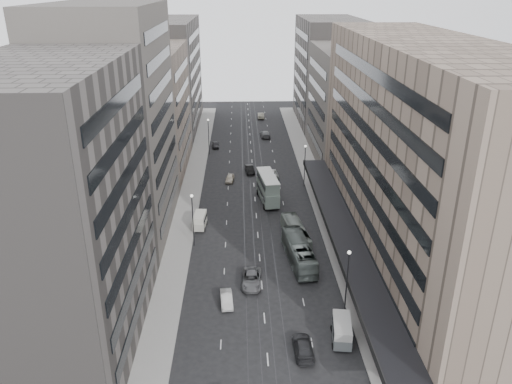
{
  "coord_description": "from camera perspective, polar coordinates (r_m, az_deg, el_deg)",
  "views": [
    {
      "loc": [
        -2.62,
        -54.33,
        36.56
      ],
      "look_at": [
        -0.23,
        16.67,
        6.6
      ],
      "focal_mm": 35.0,
      "sensor_mm": 36.0,
      "label": 1
    }
  ],
  "objects": [
    {
      "name": "sedan_6",
      "position": [
        101.34,
        1.77,
        2.14
      ],
      "size": [
        2.82,
        5.37,
        1.44
      ],
      "primitive_type": "imported",
      "rotation": [
        0.0,
        0.0,
        3.23
      ],
      "color": "#B4B3AF",
      "rests_on": "ground"
    },
    {
      "name": "sidewalk_right",
      "position": [
        99.89,
        6.63,
        1.28
      ],
      "size": [
        4.0,
        125.0,
        0.15
      ],
      "primitive_type": "cube",
      "color": "gray",
      "rests_on": "ground"
    },
    {
      "name": "building_left_b",
      "position": [
        78.2,
        -15.97,
        7.5
      ],
      "size": [
        15.0,
        26.0,
        34.0
      ],
      "primitive_type": "cube",
      "color": "#524E47",
      "rests_on": "ground"
    },
    {
      "name": "panel_van",
      "position": [
        80.44,
        -6.43,
        -3.23
      ],
      "size": [
        2.2,
        4.08,
        2.49
      ],
      "rotation": [
        0.0,
        0.0,
        -0.08
      ],
      "color": "#B6B3A4",
      "rests_on": "ground"
    },
    {
      "name": "vw_microbus",
      "position": [
        57.48,
        9.78,
        -15.27
      ],
      "size": [
        2.58,
        4.8,
        2.48
      ],
      "rotation": [
        0.0,
        0.0,
        -0.13
      ],
      "color": "#53585A",
      "rests_on": "ground"
    },
    {
      "name": "sidewalk_left",
      "position": [
        99.25,
        -7.21,
        1.11
      ],
      "size": [
        4.0,
        125.0,
        0.15
      ],
      "primitive_type": "cube",
      "color": "gray",
      "rests_on": "ground"
    },
    {
      "name": "sedan_1",
      "position": [
        62.68,
        -3.39,
        -12.12
      ],
      "size": [
        1.76,
        4.13,
        1.33
      ],
      "primitive_type": "imported",
      "rotation": [
        0.0,
        0.0,
        0.09
      ],
      "color": "beige",
      "rests_on": "ground"
    },
    {
      "name": "sedan_7",
      "position": [
        128.04,
        1.05,
        6.64
      ],
      "size": [
        2.43,
        5.53,
        1.58
      ],
      "primitive_type": "imported",
      "rotation": [
        0.0,
        0.0,
        3.18
      ],
      "color": "#595A5C",
      "rests_on": "ground"
    },
    {
      "name": "double_decker",
      "position": [
        89.09,
        1.36,
        0.53
      ],
      "size": [
        3.85,
        9.46,
        5.03
      ],
      "rotation": [
        0.0,
        0.0,
        0.14
      ],
      "color": "slate",
      "rests_on": "ground"
    },
    {
      "name": "sedan_5",
      "position": [
        103.43,
        -0.73,
        2.6
      ],
      "size": [
        2.07,
        4.62,
        1.47
      ],
      "primitive_type": "imported",
      "rotation": [
        0.0,
        0.0,
        0.12
      ],
      "color": "black",
      "rests_on": "ground"
    },
    {
      "name": "bus_far",
      "position": [
        76.11,
        4.56,
        -4.69
      ],
      "size": [
        3.83,
        10.64,
        2.9
      ],
      "primitive_type": "imported",
      "rotation": [
        0.0,
        0.0,
        3.28
      ],
      "color": "#939E95",
      "rests_on": "ground"
    },
    {
      "name": "building_right_far",
      "position": [
        140.27,
        8.22,
        13.39
      ],
      "size": [
        15.0,
        32.0,
        28.0
      ],
      "primitive_type": "cube",
      "color": "#5C5753",
      "rests_on": "ground"
    },
    {
      "name": "lamp_right_near",
      "position": [
        59.73,
        10.41,
        -9.22
      ],
      "size": [
        0.44,
        0.44,
        8.32
      ],
      "color": "#262628",
      "rests_on": "ground"
    },
    {
      "name": "sedan_9",
      "position": [
        146.42,
        0.56,
        8.74
      ],
      "size": [
        1.78,
        5.04,
        1.66
      ],
      "primitive_type": "imported",
      "rotation": [
        0.0,
        0.0,
        3.14
      ],
      "color": "#A19B85",
      "rests_on": "ground"
    },
    {
      "name": "sedan_2",
      "position": [
        66.11,
        -0.5,
        -9.92
      ],
      "size": [
        2.8,
        5.6,
        1.52
      ],
      "primitive_type": "imported",
      "rotation": [
        0.0,
        0.0,
        -0.05
      ],
      "color": "#5B5B5D",
      "rests_on": "ground"
    },
    {
      "name": "sedan_4",
      "position": [
        98.98,
        -3.0,
        1.57
      ],
      "size": [
        1.96,
        4.05,
        1.33
      ],
      "primitive_type": "imported",
      "rotation": [
        0.0,
        0.0,
        -0.1
      ],
      "color": "beige",
      "rests_on": "ground"
    },
    {
      "name": "bus_near",
      "position": [
        70.71,
        4.93,
        -6.83
      ],
      "size": [
        4.01,
        11.99,
        3.28
      ],
      "primitive_type": "imported",
      "rotation": [
        0.0,
        0.0,
        3.25
      ],
      "color": "slate",
      "rests_on": "ground"
    },
    {
      "name": "ground",
      "position": [
        65.54,
        0.71,
        -11.04
      ],
      "size": [
        220.0,
        220.0,
        0.0
      ],
      "primitive_type": "plane",
      "color": "black",
      "rests_on": "ground"
    },
    {
      "name": "department_store",
      "position": [
        70.22,
        18.27,
        3.76
      ],
      "size": [
        19.2,
        60.0,
        30.0
      ],
      "color": "#816E5E",
      "rests_on": "ground"
    },
    {
      "name": "lamp_right_far",
      "position": [
        95.47,
        5.61,
        3.58
      ],
      "size": [
        0.44,
        0.44,
        8.32
      ],
      "color": "#262628",
      "rests_on": "ground"
    },
    {
      "name": "lamp_left_far",
      "position": [
        113.95,
        -5.45,
        6.79
      ],
      "size": [
        0.44,
        0.44,
        8.32
      ],
      "color": "#262628",
      "rests_on": "ground"
    },
    {
      "name": "sedan_3",
      "position": [
        55.78,
        5.42,
        -17.22
      ],
      "size": [
        2.12,
        5.07,
        1.46
      ],
      "primitive_type": "imported",
      "rotation": [
        0.0,
        0.0,
        3.16
      ],
      "color": "#242426",
      "rests_on": "ground"
    },
    {
      "name": "building_left_c",
      "position": [
        104.88,
        -12.4,
        9.08
      ],
      "size": [
        15.0,
        28.0,
        25.0
      ],
      "primitive_type": "cube",
      "color": "#7A6A5F",
      "rests_on": "ground"
    },
    {
      "name": "sedan_8",
      "position": [
        119.98,
        -4.67,
        5.39
      ],
      "size": [
        1.89,
        4.08,
        1.36
      ],
      "primitive_type": "imported",
      "rotation": [
        0.0,
        0.0,
        0.07
      ],
      "color": "#242427",
      "rests_on": "ground"
    },
    {
      "name": "lamp_left_near",
      "position": [
        73.71,
        -7.26,
        -2.51
      ],
      "size": [
        0.44,
        0.44,
        8.32
      ],
      "color": "#262628",
      "rests_on": "ground"
    },
    {
      "name": "building_right_mid",
      "position": [
        111.76,
        10.74,
        9.78
      ],
      "size": [
        15.0,
        28.0,
        24.0
      ],
      "primitive_type": "cube",
      "color": "#524E47",
      "rests_on": "ground"
    },
    {
      "name": "building_left_d",
      "position": [
        136.53,
        -10.11,
        13.01
      ],
      "size": [
        15.0,
        38.0,
        28.0
      ],
      "primitive_type": "cube",
      "color": "#5C5753",
      "rests_on": "ground"
    },
    {
      "name": "building_left_a",
      "position": [
        54.47,
        -22.04,
        -2.23
      ],
      "size": [
        15.0,
        28.0,
        30.0
      ],
      "primitive_type": "cube",
      "color": "#5C5753",
      "rests_on": "ground"
    }
  ]
}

